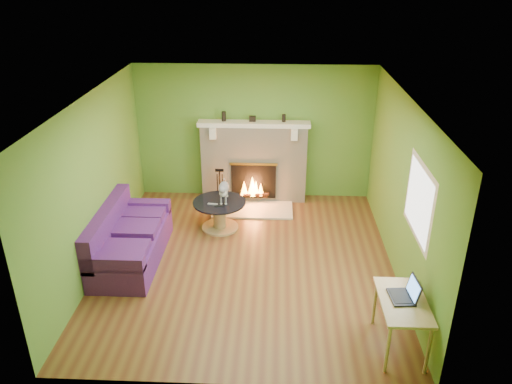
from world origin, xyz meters
TOP-DOWN VIEW (x-y plane):
  - floor at (0.00, 0.00)m, footprint 5.00×5.00m
  - ceiling at (0.00, 0.00)m, footprint 5.00×5.00m
  - wall_back at (0.00, 2.50)m, footprint 5.00×0.00m
  - wall_front at (0.00, -2.50)m, footprint 5.00×0.00m
  - wall_left at (-2.25, 0.00)m, footprint 0.00×5.00m
  - wall_right at (2.25, 0.00)m, footprint 0.00×5.00m
  - window_frame at (2.24, -0.90)m, footprint 0.00×1.20m
  - window_pane at (2.23, -0.90)m, footprint 0.00×1.06m
  - fireplace at (0.00, 2.32)m, footprint 2.10×0.46m
  - hearth at (0.00, 1.80)m, footprint 1.50×0.75m
  - mantel at (0.00, 2.30)m, footprint 2.10×0.28m
  - sofa at (-1.86, 0.00)m, footprint 0.89×1.94m
  - coffee_table at (-0.54, 1.07)m, footprint 0.92×0.92m
  - desk at (1.95, -1.81)m, footprint 0.54×0.94m
  - cat at (-0.46, 1.12)m, footprint 0.24×0.63m
  - remote_silver at (-0.64, 0.95)m, footprint 0.17×0.07m
  - remote_black at (-0.52, 0.89)m, footprint 0.17×0.07m
  - laptop at (1.93, -1.76)m, footprint 0.33×0.37m
  - fire_tools at (-0.63, 1.95)m, footprint 0.20×0.20m
  - mantel_vase_left at (-0.56, 2.33)m, footprint 0.08×0.08m
  - mantel_vase_right at (0.55, 2.33)m, footprint 0.07×0.07m
  - mantel_box at (-0.03, 2.33)m, footprint 0.12×0.08m

SIDE VIEW (x-z plane):
  - floor at x=0.00m, z-range 0.00..0.00m
  - hearth at x=0.00m, z-range 0.00..0.03m
  - coffee_table at x=-0.54m, z-range 0.04..0.56m
  - sofa at x=-1.86m, z-range -0.10..0.77m
  - fire_tools at x=-0.63m, z-range 0.03..0.77m
  - remote_black at x=-0.52m, z-range 0.52..0.53m
  - remote_silver at x=-0.64m, z-range 0.52..0.54m
  - desk at x=1.95m, z-range 0.26..0.96m
  - cat at x=-0.46m, z-range 0.52..0.91m
  - fireplace at x=0.00m, z-range -0.02..1.56m
  - laptop at x=1.93m, z-range 0.69..0.95m
  - wall_back at x=0.00m, z-range -1.20..3.80m
  - wall_front at x=0.00m, z-range -1.20..3.80m
  - wall_left at x=-2.25m, z-range -1.20..3.80m
  - wall_right at x=2.25m, z-range -1.20..3.80m
  - mantel at x=0.00m, z-range 1.50..1.58m
  - window_frame at x=2.24m, z-range 0.95..2.15m
  - window_pane at x=2.23m, z-range 1.02..2.08m
  - mantel_box at x=-0.03m, z-range 1.58..1.68m
  - mantel_vase_right at x=0.55m, z-range 1.58..1.72m
  - mantel_vase_left at x=-0.56m, z-range 1.58..1.76m
  - ceiling at x=0.00m, z-range 2.60..2.60m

